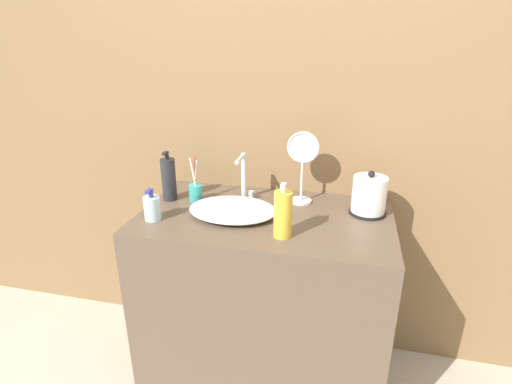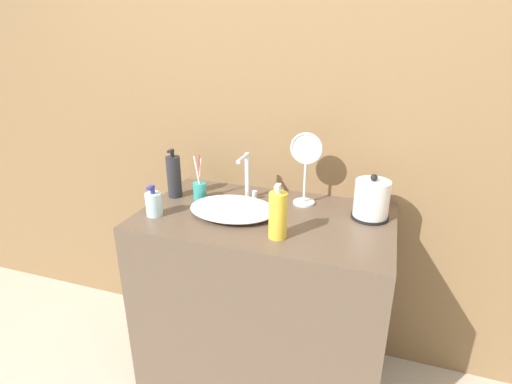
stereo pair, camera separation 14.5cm
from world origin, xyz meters
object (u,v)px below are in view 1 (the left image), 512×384
lotion_bottle (152,208)px  shampoo_bottle (283,214)px  electric_kettle (369,197)px  mouthwash_bottle (169,179)px  toothbrush_cup (196,191)px  faucet (244,175)px  vanity_mirror (303,162)px

lotion_bottle → shampoo_bottle: (0.54, -0.02, 0.04)m
electric_kettle → shampoo_bottle: bearing=-138.2°
shampoo_bottle → mouthwash_bottle: bearing=157.1°
electric_kettle → lotion_bottle: 0.90m
mouthwash_bottle → toothbrush_cup: bearing=5.2°
toothbrush_cup → lotion_bottle: (-0.10, -0.23, 0.01)m
faucet → vanity_mirror: vanity_mirror is taller
faucet → electric_kettle: bearing=-2.9°
faucet → toothbrush_cup: (-0.21, -0.06, -0.07)m
faucet → electric_kettle: (0.55, -0.03, -0.04)m
faucet → lotion_bottle: faucet is taller
vanity_mirror → toothbrush_cup: bearing=-168.4°
electric_kettle → vanity_mirror: size_ratio=0.59×
lotion_bottle → vanity_mirror: vanity_mirror is taller
mouthwash_bottle → vanity_mirror: (0.59, 0.11, 0.09)m
mouthwash_bottle → vanity_mirror: bearing=10.3°
faucet → electric_kettle: faucet is taller
lotion_bottle → vanity_mirror: 0.67m
electric_kettle → vanity_mirror: (-0.29, 0.06, 0.11)m
lotion_bottle → vanity_mirror: size_ratio=0.41×
mouthwash_bottle → vanity_mirror: 0.61m
shampoo_bottle → vanity_mirror: 0.36m
toothbrush_cup → mouthwash_bottle: mouthwash_bottle is taller
electric_kettle → toothbrush_cup: bearing=-177.4°
lotion_bottle → toothbrush_cup: bearing=66.3°
faucet → shampoo_bottle: faucet is taller
electric_kettle → faucet: bearing=177.1°
electric_kettle → vanity_mirror: bearing=168.0°
toothbrush_cup → mouthwash_bottle: bearing=-174.8°
shampoo_bottle → mouthwash_bottle: 0.62m
toothbrush_cup → lotion_bottle: toothbrush_cup is taller
shampoo_bottle → mouthwash_bottle: mouthwash_bottle is taller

